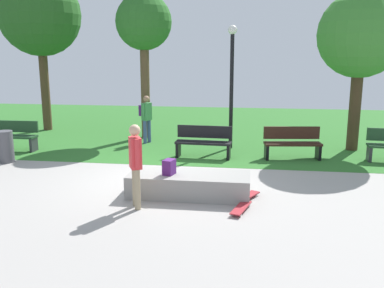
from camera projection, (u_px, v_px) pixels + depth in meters
The scene contains 16 objects.
ground_plane at pixel (161, 180), 10.02m from camera, with size 28.00×28.00×0.00m, color #9E9993.
grass_lawn at pixel (200, 126), 17.41m from camera, with size 26.60×12.71×0.01m, color #2D6B28.
concrete_ledge at pixel (189, 185), 8.87m from camera, with size 2.56×0.97×0.47m, color gray.
backpack_on_ledge at pixel (169, 167), 8.76m from camera, with size 0.28×0.20×0.32m, color #4C1E66.
skater_performing_trick at pixel (135, 160), 8.02m from camera, with size 0.32×0.40×1.65m.
skateboard_by_ledge at pixel (241, 208), 8.01m from camera, with size 0.41×0.82×0.08m.
skateboard_spare at pixel (247, 197), 8.64m from camera, with size 0.55×0.80×0.08m.
park_bench_by_oak at pixel (292, 142), 11.94m from camera, with size 1.65×0.67×0.91m.
park_bench_center_lawn at pixel (12, 135), 13.01m from camera, with size 1.61×0.49×0.91m.
park_bench_near_path at pixel (204, 141), 12.09m from camera, with size 1.62×0.55×0.91m.
tree_tall_oak at pixel (361, 36), 12.43m from camera, with size 2.56×2.56×4.78m.
tree_slender_maple at pixel (144, 25), 14.34m from camera, with size 1.93×1.93×4.99m.
tree_leaning_ash at pixel (40, 16), 15.71m from camera, with size 3.06×3.06×5.91m.
lamp_post at pixel (232, 74), 12.88m from camera, with size 0.28×0.28×3.79m.
trash_bin at pixel (5, 147), 11.56m from camera, with size 0.44×0.44×0.88m, color #4C4C51.
pedestrian_with_backpack at pixel (146, 115), 14.00m from camera, with size 0.43×0.42×1.59m.
Camera 1 is at (2.08, -9.41, 2.95)m, focal length 39.23 mm.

